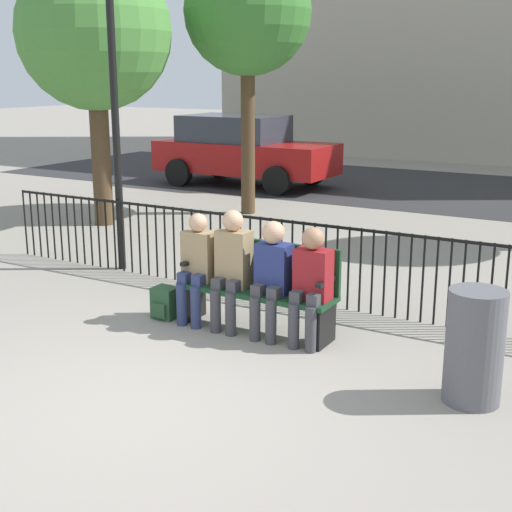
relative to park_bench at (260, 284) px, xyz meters
name	(u,v)px	position (x,y,z in m)	size (l,w,h in m)	color
ground_plane	(133,407)	(0.00, -2.04, -0.49)	(80.00, 80.00, 0.00)	gray
park_bench	(260,284)	(0.00, 0.00, 0.00)	(1.66, 0.45, 0.92)	#14381E
seated_person_0	(197,263)	(-0.68, -0.13, 0.16)	(0.34, 0.39, 1.17)	navy
seated_person_1	(232,264)	(-0.26, -0.13, 0.21)	(0.34, 0.39, 1.25)	#3D3D42
seated_person_2	(272,272)	(0.21, -0.13, 0.18)	(0.34, 0.39, 1.18)	#3D3D42
seated_person_3	(311,280)	(0.63, -0.13, 0.17)	(0.34, 0.39, 1.16)	#3D3D42
backpack	(165,303)	(-1.06, -0.20, -0.32)	(0.26, 0.26, 0.34)	#284C2D
fence_railing	(303,255)	(-0.02, 1.03, 0.07)	(9.01, 0.03, 0.95)	black
tree_1	(248,12)	(-3.31, 5.37, 3.12)	(2.28, 2.28, 4.79)	#4C3823
tree_2	(94,34)	(-4.98, 3.24, 2.70)	(2.56, 2.56, 4.51)	#4C3823
lamp_post	(113,71)	(-2.78, 1.12, 2.11)	(0.28, 0.28, 3.98)	black
street_surface	(482,193)	(0.00, 9.96, -0.49)	(24.00, 6.00, 0.01)	#2B2B2D
parked_car_0	(242,149)	(-5.17, 8.27, 0.35)	(4.20, 1.94, 1.62)	maroon
trash_bin	(474,347)	(2.30, -0.60, -0.02)	(0.46, 0.46, 0.94)	#56565B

